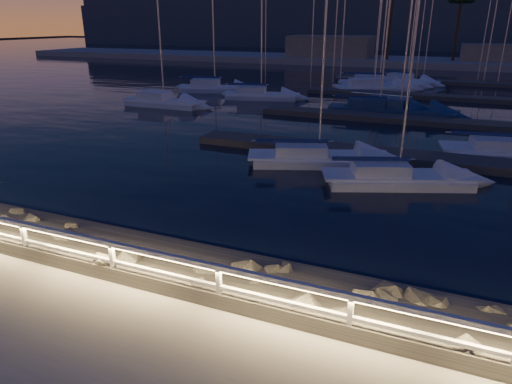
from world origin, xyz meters
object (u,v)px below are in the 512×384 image
sailboat_i (213,87)px  guard_rail (300,295)px  sailboat_a (162,101)px  sailboat_g (377,109)px  sailboat_n (406,80)px  sailboat_f (397,109)px  sailboat_b (394,176)px  sailboat_k (377,83)px  sailboat_c (315,156)px  sailboat_j (372,87)px  sailboat_e (259,95)px

sailboat_i → guard_rail: bearing=-75.6°
sailboat_a → sailboat_i: (-0.01, 9.24, 0.02)m
sailboat_g → sailboat_n: (0.15, 20.22, 0.00)m
sailboat_f → sailboat_n: size_ratio=1.15×
sailboat_a → sailboat_g: bearing=11.1°
sailboat_b → sailboat_i: 30.40m
sailboat_k → sailboat_n: sailboat_k is taller
sailboat_k → sailboat_c: bearing=-95.3°
guard_rail → sailboat_j: 41.22m
sailboat_a → sailboat_i: bearing=89.9°
sailboat_j → sailboat_k: (-0.00, 3.57, -0.00)m
sailboat_b → sailboat_e: bearing=105.1°
sailboat_a → sailboat_c: size_ratio=1.02×
sailboat_a → sailboat_e: size_ratio=1.02×
sailboat_a → sailboat_e: (6.20, 6.63, -0.01)m
sailboat_a → sailboat_b: 24.46m
sailboat_k → sailboat_n: size_ratio=1.22×
sailboat_a → sailboat_f: bearing=10.8°
sailboat_b → sailboat_k: 33.02m
sailboat_b → sailboat_n: bearing=73.6°
sailboat_c → sailboat_j: 27.28m
sailboat_a → sailboat_j: bearing=46.6°
sailboat_j → sailboat_n: size_ratio=1.14×
sailboat_f → sailboat_k: sailboat_k is taller
guard_rail → sailboat_n: 48.71m
sailboat_i → sailboat_k: (14.97, 10.27, -0.01)m
sailboat_f → sailboat_j: sailboat_f is taller
sailboat_c → sailboat_i: size_ratio=0.92×
sailboat_a → sailboat_b: size_ratio=1.10×
sailboat_f → sailboat_n: bearing=102.5°
sailboat_g → sailboat_e: bearing=158.8°
sailboat_e → sailboat_n: 20.50m
sailboat_c → sailboat_k: sailboat_k is taller
sailboat_j → sailboat_i: bearing=179.3°
sailboat_i → sailboat_k: sailboat_k is taller
guard_rail → sailboat_b: (0.58, 11.93, -0.98)m
sailboat_f → sailboat_b: bearing=-75.2°
sailboat_a → sailboat_f: (18.90, 3.67, 0.02)m
sailboat_c → sailboat_a: bearing=125.1°
sailboat_e → sailboat_f: 13.04m
sailboat_e → sailboat_i: bearing=144.0°
sailboat_i → sailboat_f: bearing=-32.5°
guard_rail → sailboat_g: (-2.72, 28.41, -0.96)m
sailboat_i → sailboat_c: bearing=-67.1°
sailboat_b → sailboat_a: bearing=126.5°
sailboat_a → sailboat_c: (16.61, -11.29, -0.05)m
guard_rail → sailboat_j: bearing=97.2°
sailboat_i → sailboat_e: bearing=-38.9°
sailboat_a → sailboat_b: (20.71, -13.00, -0.05)m
guard_rail → sailboat_j: (-5.16, 40.88, -0.92)m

